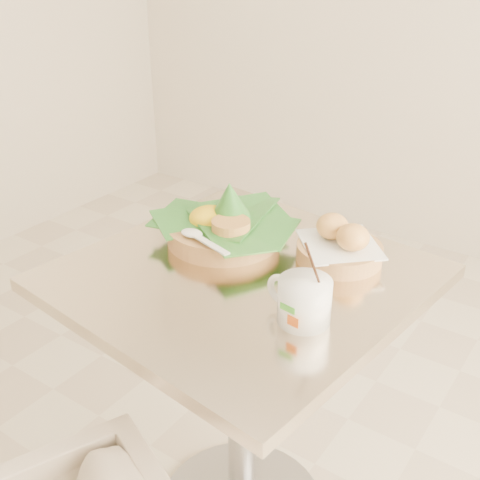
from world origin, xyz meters
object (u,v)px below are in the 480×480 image
Objects in this scene: bread_basket at (340,246)px; rice_basket at (223,224)px; coffee_mug at (303,299)px; cafe_table at (242,354)px.

rice_basket is at bearing -165.18° from bread_basket.
bread_basket is (0.27, 0.07, -0.01)m from rice_basket.
coffee_mug is at bearing -79.12° from bread_basket.
coffee_mug is at bearing -29.90° from rice_basket.
coffee_mug reaches higher than cafe_table.
bread_basket is at bearing 14.82° from rice_basket.
cafe_table is 0.34m from bread_basket.
rice_basket is 1.92× the size of coffee_mug.
cafe_table is at bearing -131.53° from bread_basket.
coffee_mug is (0.20, -0.09, 0.27)m from cafe_table.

